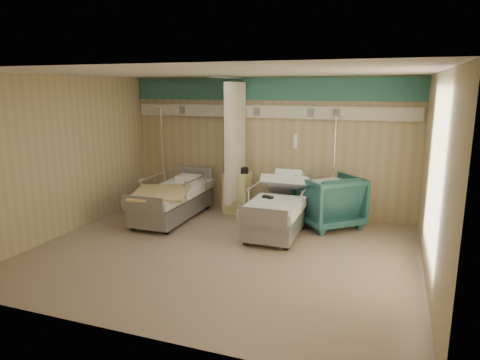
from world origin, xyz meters
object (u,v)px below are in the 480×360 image
Objects in this scene: bed_right at (280,215)px; iv_stand_right at (332,200)px; bed_left at (173,204)px; bedside_cabinet at (238,192)px; visitor_armchair at (328,201)px; iv_stand_left at (164,184)px.

bed_right is 1.05× the size of iv_stand_right.
bedside_cabinet reaches higher than bed_left.
iv_stand_right reaches higher than bed_right.
bedside_cabinet is 1.96m from visitor_armchair.
bed_right is 1.46m from bedside_cabinet.
bedside_cabinet reaches higher than bed_right.
iv_stand_right is (1.96, 0.06, -0.00)m from bedside_cabinet.
bed_left is 1.24m from iv_stand_left.
iv_stand_left is (-0.75, 0.97, 0.14)m from bed_left.
bedside_cabinet is at bearing 141.95° from bed_right.
iv_stand_left is at bearing 177.66° from bedside_cabinet.
bed_right is 0.98× the size of iv_stand_left.
bed_left is (-2.20, 0.00, 0.00)m from bed_right.
visitor_armchair is at bearing -93.63° from iv_stand_right.
iv_stand_right is at bearing 1.68° from bedside_cabinet.
bed_right is 2.54× the size of bedside_cabinet.
iv_stand_right is at bearing -135.28° from visitor_armchair.
bed_left is 1.05× the size of iv_stand_right.
visitor_armchair reaches higher than bed_left.
bed_left is 0.98× the size of iv_stand_left.
visitor_armchair reaches higher than bedside_cabinet.
bed_right is 1.00m from visitor_armchair.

